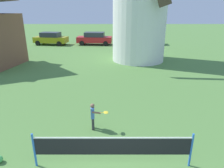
% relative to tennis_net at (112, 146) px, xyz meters
% --- Properties ---
extents(tennis_net, '(4.58, 0.06, 1.10)m').
position_rel_tennis_net_xyz_m(tennis_net, '(0.00, 0.00, 0.00)').
color(tennis_net, blue).
rests_on(tennis_net, ground_plane).
extents(player_far, '(0.68, 0.41, 1.07)m').
position_rel_tennis_net_xyz_m(player_far, '(-0.72, 1.98, -0.07)').
color(player_far, '#333338').
rests_on(player_far, ground_plane).
extents(parked_car_mustard, '(4.32, 2.37, 1.56)m').
position_rel_tennis_net_xyz_m(parked_car_mustard, '(-7.77, 21.45, 0.13)').
color(parked_car_mustard, '#999919').
rests_on(parked_car_mustard, ground_plane).
extents(parked_car_red, '(4.48, 2.15, 1.56)m').
position_rel_tennis_net_xyz_m(parked_car_red, '(-2.24, 21.52, 0.13)').
color(parked_car_red, red).
rests_on(parked_car_red, ground_plane).
extents(parked_car_silver, '(4.26, 2.03, 1.56)m').
position_rel_tennis_net_xyz_m(parked_car_silver, '(4.34, 21.87, 0.13)').
color(parked_car_silver, silver).
rests_on(parked_car_silver, ground_plane).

